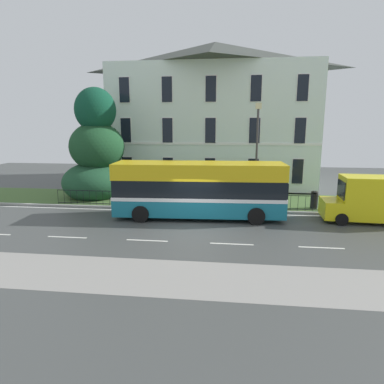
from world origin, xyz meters
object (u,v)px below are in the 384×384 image
Objects in this scene: white_panel_van at (374,199)px; street_lamp_post at (257,149)px; litter_bin at (314,200)px; evergreen_tree at (96,157)px; georgian_townhouse at (214,113)px; single_decker_bus at (199,189)px.

street_lamp_post is at bearing -15.41° from white_panel_van.
litter_bin is (-2.59, 2.48, -0.64)m from white_panel_van.
white_panel_van reaches higher than litter_bin.
evergreen_tree is 7.39× the size of litter_bin.
georgian_townhouse reaches higher than single_decker_bus.
white_panel_van is 4.47× the size of litter_bin.
evergreen_tree is at bearing 147.87° from single_decker_bus.
evergreen_tree is 11.73m from street_lamp_post.
single_decker_bus is at bearing 4.29° from white_panel_van.
georgian_townhouse reaches higher than litter_bin.
georgian_townhouse is 2.64× the size of street_lamp_post.
street_lamp_post is at bearing -73.02° from georgian_townhouse.
white_panel_van is 3.64m from litter_bin.
street_lamp_post is at bearing 31.53° from single_decker_bus.
georgian_townhouse is 16.84m from white_panel_van.
street_lamp_post is (3.26, -10.68, -2.54)m from georgian_townhouse.
georgian_townhouse reaches higher than street_lamp_post.
white_panel_van is at bearing -53.15° from georgian_townhouse.
white_panel_van is (9.62, -12.84, -5.12)m from georgian_townhouse.
georgian_townhouse reaches higher than evergreen_tree.
litter_bin is at bearing 4.89° from street_lamp_post.
single_decker_bus is at bearing -90.62° from georgian_townhouse.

